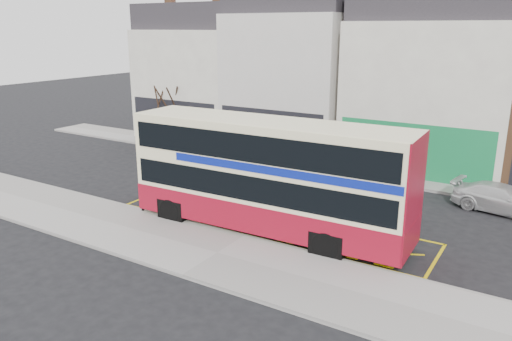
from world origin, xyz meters
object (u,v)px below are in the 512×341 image
Objects in this scene: car_grey at (361,167)px; street_tree_right at (492,120)px; double_decker_bus at (269,175)px; car_silver at (232,149)px; street_tree_left at (166,94)px; bus_stop_post at (142,176)px; car_white at (502,199)px.

street_tree_right is at bearing -88.18° from car_grey.
double_decker_bus is at bearing -120.66° from street_tree_right.
car_grey is at bearing -76.32° from car_silver.
double_decker_bus is 2.18× the size of street_tree_left.
car_grey is at bearing -3.71° from street_tree_left.
bus_stop_post is 0.61× the size of car_white.
street_tree_left is (-22.14, 2.34, 3.04)m from car_white.
car_white is (7.96, 7.56, -1.82)m from double_decker_bus.
bus_stop_post reaches higher than car_silver.
double_decker_bus is 3.18× the size of car_silver.
street_tree_right reaches higher than double_decker_bus.
street_tree_left is at bearing 96.14° from car_silver.
bus_stop_post is 12.11m from car_grey.
car_grey is at bearing -158.88° from street_tree_right.
car_grey is at bearing 84.06° from double_decker_bus.
car_white is (13.82, 8.78, -1.15)m from bus_stop_post.
car_silver is 15.12m from street_tree_right.
car_white is at bearing -6.04° from street_tree_left.
street_tree_right is (6.68, 11.27, 1.11)m from double_decker_bus.
bus_stop_post is at bearing 131.34° from car_white.
car_silver is at bearing -8.09° from street_tree_left.
street_tree_left reaches higher than street_tree_right.
car_white is 0.84× the size of street_tree_right.
double_decker_bus is 9.12m from car_grey.
double_decker_bus is 17.34m from street_tree_left.
car_grey reaches higher than car_silver.
street_tree_left reaches higher than double_decker_bus.
street_tree_left reaches higher than car_grey.
double_decker_bus is at bearing 142.47° from car_white.
car_white is at bearing 27.95° from bus_stop_post.
car_silver is (-7.98, 9.02, -1.83)m from double_decker_bus.
bus_stop_post is at bearing -170.06° from double_decker_bus.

